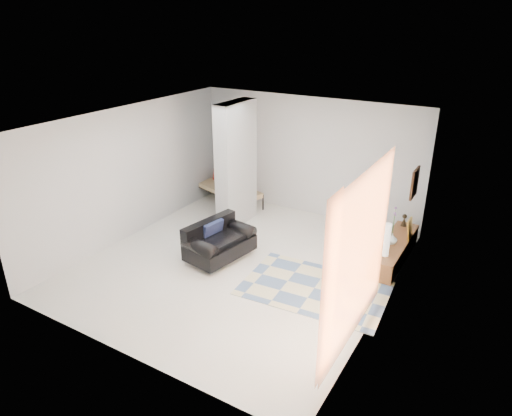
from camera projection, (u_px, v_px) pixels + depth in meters
The scene contains 17 objects.
floor at pixel (240, 264), 8.89m from camera, with size 6.00×6.00×0.00m, color silver.
ceiling at pixel (238, 121), 7.79m from camera, with size 6.00×6.00×0.00m, color white.
wall_back at pixel (308, 157), 10.71m from camera, with size 6.00×6.00×0.00m, color silver.
wall_front at pixel (116, 270), 5.97m from camera, with size 6.00×6.00×0.00m, color silver.
wall_left at pixel (130, 173), 9.63m from camera, with size 6.00×6.00×0.00m, color silver.
wall_right at pixel (389, 231), 7.05m from camera, with size 6.00×6.00×0.00m, color silver.
partition_column at pixel (236, 165), 10.12m from camera, with size 0.35×1.20×2.80m, color #A3A8AA.
hallway_door at pixel (233, 159), 11.82m from camera, with size 0.85×0.06×2.04m, color white.
curtain at pixel (360, 258), 6.16m from camera, with size 2.55×2.55×0.00m, color #FF8443.
wall_art at pixel (415, 183), 8.31m from camera, with size 0.04×0.45×0.55m, color #321B0D.
media_console at pixel (394, 250), 8.97m from camera, with size 0.45×2.03×0.80m.
loveseat at pixel (218, 241), 8.97m from camera, with size 1.01×1.47×0.76m.
daybed at pixel (229, 188), 11.59m from camera, with size 1.93×1.24×0.77m.
area_rug at pixel (314, 288), 8.09m from camera, with size 2.50×1.66×0.01m, color beige.
cylinder_lamp at pixel (387, 240), 8.26m from camera, with size 0.12×0.12×0.64m, color white.
bronze_figurine at pixel (404, 220), 9.51m from camera, with size 0.13×0.13×0.26m, color black, non-canonical shape.
vase at pixel (392, 239), 8.76m from camera, with size 0.21×0.21×0.22m, color white.
Camera 1 is at (4.22, -6.51, 4.49)m, focal length 32.00 mm.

